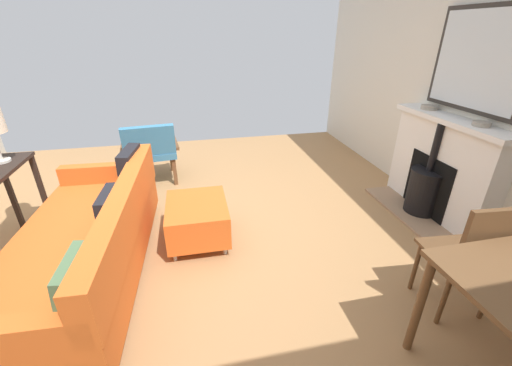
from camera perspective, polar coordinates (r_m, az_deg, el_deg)
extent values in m
cube|color=#A87A4C|center=(3.22, -13.14, -8.99)|extent=(5.66, 5.82, 0.01)
cube|color=silver|center=(3.79, 34.09, 15.54)|extent=(0.12, 5.82, 2.79)
cube|color=#9E7A5B|center=(3.80, 25.57, -4.91)|extent=(0.32, 1.21, 0.03)
cube|color=white|center=(3.78, 30.28, 2.01)|extent=(0.23, 1.27, 0.99)
cube|color=black|center=(3.78, 28.68, -0.33)|extent=(0.06, 0.60, 0.61)
cylinder|color=black|center=(3.78, 27.97, -1.42)|extent=(0.33, 0.33, 0.46)
cylinder|color=black|center=(3.69, 28.73, 1.86)|extent=(0.35, 0.35, 0.02)
cylinder|color=black|center=(3.61, 29.57, 5.53)|extent=(0.07, 0.07, 0.49)
cube|color=white|center=(3.61, 31.82, 9.55)|extent=(0.28, 1.35, 0.05)
cube|color=#2D2823|center=(3.62, 35.24, 17.57)|extent=(0.04, 1.02, 0.90)
cube|color=silver|center=(3.60, 35.01, 17.61)|extent=(0.01, 0.94, 0.82)
cylinder|color=#9E9384|center=(3.88, 28.65, 11.84)|extent=(0.16, 0.16, 0.04)
torus|color=#9E9384|center=(3.88, 28.70, 12.06)|extent=(0.16, 0.16, 0.01)
cylinder|color=#9E9384|center=(3.42, 35.47, 8.64)|extent=(0.14, 0.14, 0.04)
torus|color=#9E9384|center=(3.41, 35.53, 8.87)|extent=(0.15, 0.15, 0.01)
cylinder|color=#B2B2B7|center=(3.78, -29.71, -5.49)|extent=(0.04, 0.04, 0.10)
cylinder|color=#B2B2B7|center=(3.57, -18.77, -4.98)|extent=(0.04, 0.04, 0.10)
cube|color=orange|center=(2.86, -29.07, -10.73)|extent=(1.01, 2.10, 0.30)
cube|color=orange|center=(2.57, -22.37, -4.65)|extent=(0.24, 2.06, 0.35)
cube|color=orange|center=(3.55, -25.34, 1.66)|extent=(0.87, 0.16, 0.18)
cube|color=black|center=(3.25, -21.56, 2.12)|extent=(0.18, 0.43, 0.42)
cube|color=black|center=(2.59, -24.50, -5.17)|extent=(0.14, 0.36, 0.36)
cube|color=#4C6B47|center=(2.02, -29.39, -16.02)|extent=(0.16, 0.36, 0.37)
cylinder|color=#B2B2B7|center=(3.31, -14.13, -7.08)|extent=(0.03, 0.03, 0.09)
cylinder|color=#B2B2B7|center=(2.88, -14.34, -12.61)|extent=(0.03, 0.03, 0.09)
cylinder|color=#B2B2B7|center=(3.30, -6.61, -6.43)|extent=(0.03, 0.03, 0.09)
cylinder|color=#B2B2B7|center=(2.88, -5.57, -11.86)|extent=(0.03, 0.03, 0.09)
cube|color=orange|center=(2.97, -10.47, -6.23)|extent=(0.55, 0.65, 0.30)
cube|color=brown|center=(4.58, -14.99, 4.35)|extent=(0.05, 0.05, 0.38)
cube|color=brown|center=(4.58, -21.32, 3.44)|extent=(0.05, 0.05, 0.38)
cube|color=brown|center=(4.14, -14.39, 2.09)|extent=(0.05, 0.05, 0.38)
cube|color=brown|center=(4.14, -21.38, 1.09)|extent=(0.05, 0.05, 0.38)
cube|color=teal|center=(4.28, -18.41, 5.36)|extent=(0.66, 0.63, 0.08)
cube|color=teal|center=(3.97, -18.71, 7.16)|extent=(0.61, 0.18, 0.37)
cube|color=brown|center=(4.26, -14.28, 7.09)|extent=(0.10, 0.53, 0.04)
cube|color=brown|center=(4.27, -22.85, 5.86)|extent=(0.10, 0.53, 0.04)
cube|color=black|center=(3.73, -34.02, -1.30)|extent=(0.04, 0.04, 0.75)
cube|color=black|center=(3.84, -37.69, -1.63)|extent=(0.04, 0.04, 0.75)
cylinder|color=beige|center=(3.48, -38.79, 3.13)|extent=(0.14, 0.14, 0.02)
cylinder|color=brown|center=(2.19, 27.25, -19.14)|extent=(0.05, 0.05, 0.70)
cylinder|color=brown|center=(2.89, 32.18, -12.06)|extent=(0.03, 0.03, 0.43)
cylinder|color=brown|center=(2.71, 26.76, -13.27)|extent=(0.03, 0.03, 0.43)
cylinder|color=brown|center=(2.71, 36.29, -15.87)|extent=(0.03, 0.03, 0.43)
cylinder|color=brown|center=(2.52, 30.70, -17.54)|extent=(0.03, 0.03, 0.43)
cube|color=brown|center=(2.58, 32.64, -10.77)|extent=(0.43, 0.43, 0.02)
cube|color=brown|center=(2.36, 36.44, -8.44)|extent=(0.36, 0.07, 0.44)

